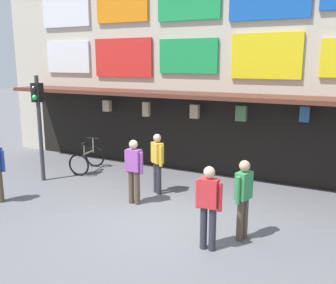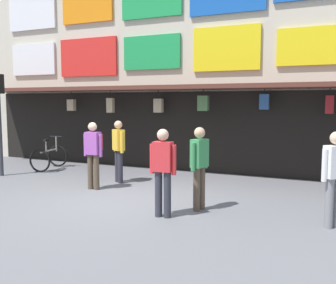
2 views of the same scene
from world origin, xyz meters
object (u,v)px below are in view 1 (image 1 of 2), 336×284
at_px(traffic_light_near, 38,111).
at_px(pedestrian_in_white, 243,195).
at_px(pedestrian_in_black, 134,167).
at_px(bicycle_parked, 87,160).
at_px(pedestrian_in_yellow, 157,160).
at_px(pedestrian_in_blue, 209,203).

distance_m(traffic_light_near, pedestrian_in_white, 6.76).
height_order(traffic_light_near, pedestrian_in_black, traffic_light_near).
xyz_separation_m(bicycle_parked, pedestrian_in_white, (6.00, -2.46, 0.55)).
height_order(pedestrian_in_white, pedestrian_in_yellow, same).
height_order(pedestrian_in_yellow, pedestrian_in_black, same).
xyz_separation_m(pedestrian_in_blue, pedestrian_in_black, (-2.56, 1.42, 0.04)).
distance_m(traffic_light_near, pedestrian_in_blue, 6.46).
xyz_separation_m(bicycle_parked, pedestrian_in_black, (2.98, -1.76, 0.59)).
bearing_deg(traffic_light_near, pedestrian_in_black, -5.39).
xyz_separation_m(traffic_light_near, bicycle_parked, (0.57, 1.43, -1.75)).
distance_m(traffic_light_near, pedestrian_in_black, 3.74).
height_order(traffic_light_near, pedestrian_in_yellow, traffic_light_near).
height_order(traffic_light_near, pedestrian_in_white, traffic_light_near).
distance_m(traffic_light_near, pedestrian_in_yellow, 3.93).
relative_size(traffic_light_near, bicycle_parked, 2.51).
bearing_deg(pedestrian_in_yellow, pedestrian_in_black, -98.99).
relative_size(pedestrian_in_yellow, pedestrian_in_black, 1.00).
relative_size(traffic_light_near, pedestrian_in_blue, 1.90).
xyz_separation_m(pedestrian_in_blue, pedestrian_in_yellow, (-2.41, 2.37, 0.00)).
relative_size(bicycle_parked, pedestrian_in_black, 0.76).
bearing_deg(pedestrian_in_yellow, pedestrian_in_white, -29.57).
bearing_deg(traffic_light_near, pedestrian_in_white, -8.88).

